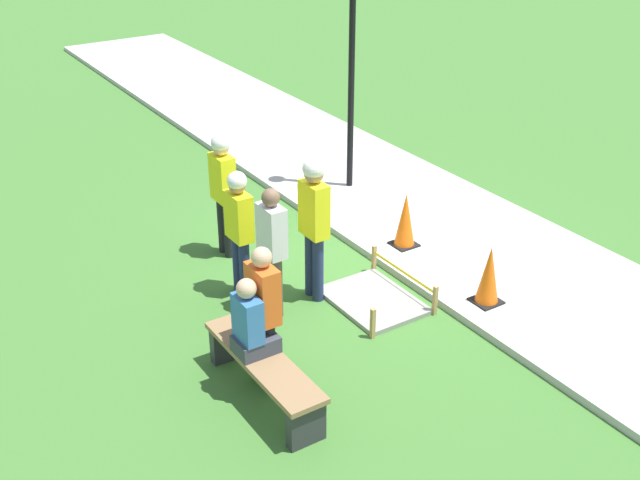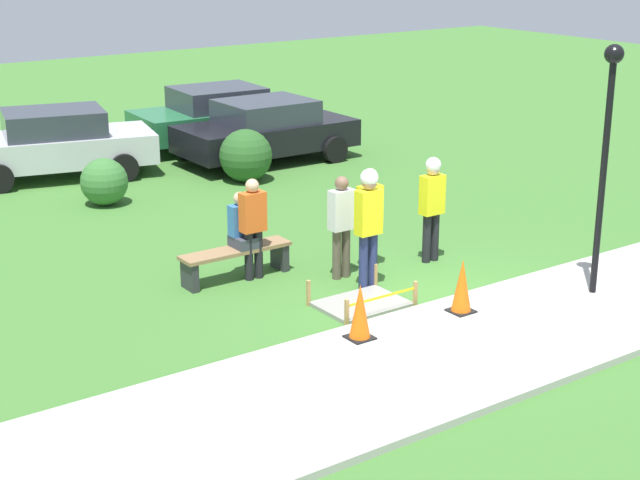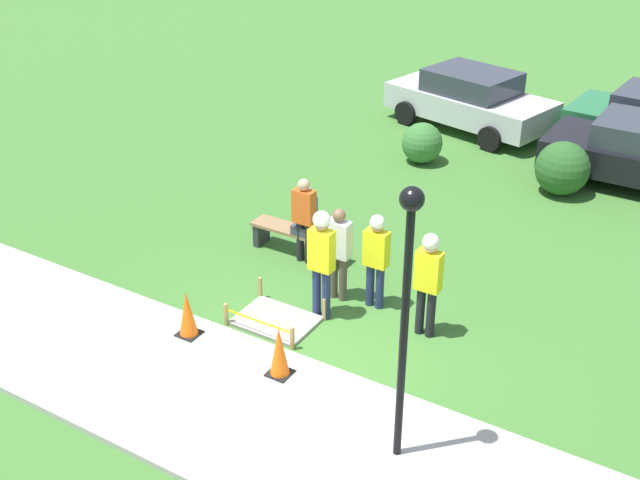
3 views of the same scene
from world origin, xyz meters
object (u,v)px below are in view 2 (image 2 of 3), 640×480
person_seated_on_bench (241,225)px  worker_supervisor (369,217)px  worker_assistant (370,210)px  bystander_in_gray_shirt (342,221)px  worker_trainee (432,200)px  bystander_in_orange_shirt (253,223)px  park_bench (236,257)px  parked_car_green (218,116)px  parked_car_silver (55,143)px  lamppost_near (607,133)px  parked_car_black (266,130)px  traffic_cone_near_patch (360,312)px  traffic_cone_far_patch (462,286)px

person_seated_on_bench → worker_supervisor: size_ratio=0.47×
worker_assistant → bystander_in_gray_shirt: size_ratio=1.01×
worker_supervisor → worker_trainee: size_ratio=1.07×
person_seated_on_bench → bystander_in_orange_shirt: 0.23m
person_seated_on_bench → worker_trainee: worker_trainee is taller
park_bench → person_seated_on_bench: (0.15, 0.05, 0.50)m
parked_car_green → parked_car_silver: parked_car_silver is taller
bystander_in_gray_shirt → lamppost_near: size_ratio=0.45×
bystander_in_gray_shirt → lamppost_near: (2.58, -2.93, 1.60)m
bystander_in_gray_shirt → parked_car_silver: (-1.28, 8.94, -0.17)m
person_seated_on_bench → parked_car_green: (4.51, 8.69, -0.08)m
worker_supervisor → worker_assistant: bearing=50.7°
bystander_in_gray_shirt → parked_car_green: bystander_in_gray_shirt is taller
worker_trainee → parked_car_black: worker_trainee is taller
parked_car_black → park_bench: bearing=-125.2°
person_seated_on_bench → parked_car_silver: (-0.03, 7.97, -0.08)m
park_bench → parked_car_silver: (0.12, 8.02, 0.42)m
traffic_cone_near_patch → worker_assistant: (2.01, 2.37, 0.51)m
traffic_cone_near_patch → parked_car_silver: (0.09, 11.21, 0.29)m
worker_trainee → traffic_cone_near_patch: bearing=-146.2°
bystander_in_gray_shirt → person_seated_on_bench: bearing=142.1°
traffic_cone_far_patch → parked_car_green: size_ratio=0.18×
lamppost_near → parked_car_green: size_ratio=0.86×
bystander_in_gray_shirt → parked_car_black: bystander_in_gray_shirt is taller
traffic_cone_near_patch → bystander_in_gray_shirt: size_ratio=0.46×
parked_car_black → parked_car_silver: bearing=163.2°
traffic_cone_far_patch → parked_car_green: 12.37m
bystander_in_orange_shirt → parked_car_green: 9.94m
traffic_cone_far_patch → park_bench: size_ratio=0.43×
bystander_in_gray_shirt → traffic_cone_near_patch: bearing=-121.1°
traffic_cone_near_patch → parked_car_black: size_ratio=0.19×
bystander_in_gray_shirt → parked_car_silver: 9.03m
lamppost_near → bystander_in_gray_shirt: bearing=131.3°
traffic_cone_near_patch → bystander_in_orange_shirt: 3.08m
parked_car_silver → park_bench: bearing=-77.1°
person_seated_on_bench → bystander_in_orange_shirt: bystander_in_orange_shirt is taller
lamppost_near → traffic_cone_far_patch: bearing=165.4°
park_bench → parked_car_silver: bearing=89.1°
parked_car_black → traffic_cone_far_patch: bearing=-106.0°
bystander_in_gray_shirt → lamppost_near: 4.22m
worker_assistant → traffic_cone_near_patch: bearing=-130.3°
worker_trainee → parked_car_silver: worker_trainee is taller
person_seated_on_bench → parked_car_silver: 7.97m
worker_supervisor → bystander_in_orange_shirt: worker_supervisor is taller
traffic_cone_near_patch → traffic_cone_far_patch: bearing=-2.9°
park_bench → parked_car_silver: size_ratio=0.41×
traffic_cone_far_patch → worker_supervisor: size_ratio=0.41×
worker_assistant → worker_supervisor: bearing=-129.3°
traffic_cone_near_patch → parked_car_green: bearing=68.8°
traffic_cone_far_patch → bystander_in_gray_shirt: size_ratio=0.47×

